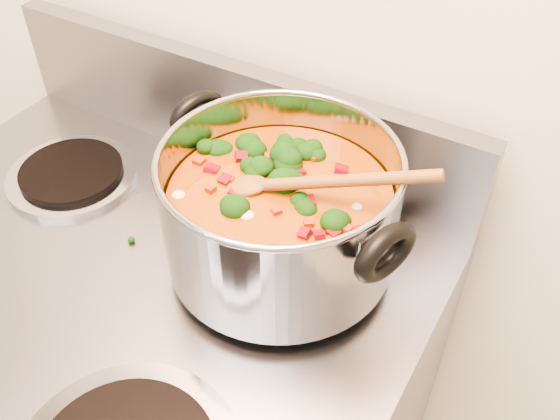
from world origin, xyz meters
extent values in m
cube|color=gray|center=(0.00, 1.46, 1.00)|extent=(0.74, 0.03, 0.16)
cylinder|color=#A5A5AD|center=(-0.17, 1.31, 0.92)|extent=(0.18, 0.18, 0.01)
cylinder|color=black|center=(-0.17, 1.31, 0.93)|extent=(0.15, 0.15, 0.01)
cylinder|color=#A5A5AD|center=(0.18, 1.31, 0.92)|extent=(0.18, 0.18, 0.01)
cylinder|color=black|center=(0.18, 1.31, 0.93)|extent=(0.15, 0.15, 0.01)
cylinder|color=#9F9FA6|center=(0.17, 1.31, 1.01)|extent=(0.27, 0.27, 0.15)
torus|color=#9F9FA6|center=(0.17, 1.31, 1.08)|extent=(0.27, 0.27, 0.01)
cylinder|color=#953D0D|center=(0.17, 1.31, 0.99)|extent=(0.26, 0.26, 0.10)
torus|color=black|center=(0.02, 1.36, 1.06)|extent=(0.04, 0.08, 0.08)
torus|color=black|center=(0.31, 1.26, 1.06)|extent=(0.04, 0.08, 0.08)
ellipsoid|color=black|center=(0.18, 1.27, 1.04)|extent=(0.04, 0.04, 0.03)
ellipsoid|color=black|center=(0.13, 1.27, 1.04)|extent=(0.04, 0.04, 0.03)
ellipsoid|color=black|center=(0.10, 1.33, 1.04)|extent=(0.04, 0.04, 0.03)
ellipsoid|color=black|center=(0.15, 1.41, 1.04)|extent=(0.04, 0.04, 0.03)
ellipsoid|color=black|center=(0.12, 1.24, 1.04)|extent=(0.04, 0.04, 0.03)
ellipsoid|color=black|center=(0.18, 1.34, 1.04)|extent=(0.04, 0.04, 0.03)
ellipsoid|color=black|center=(0.13, 1.42, 1.04)|extent=(0.04, 0.04, 0.03)
ellipsoid|color=black|center=(0.21, 1.29, 1.04)|extent=(0.04, 0.04, 0.03)
ellipsoid|color=black|center=(0.06, 1.34, 1.04)|extent=(0.04, 0.04, 0.03)
ellipsoid|color=black|center=(0.17, 1.35, 1.04)|extent=(0.04, 0.04, 0.03)
ellipsoid|color=#A00518|center=(0.17, 1.43, 1.04)|extent=(0.01, 0.01, 0.01)
ellipsoid|color=#A00518|center=(0.24, 1.32, 1.04)|extent=(0.01, 0.01, 0.01)
ellipsoid|color=#A00518|center=(0.26, 1.36, 1.04)|extent=(0.01, 0.01, 0.01)
ellipsoid|color=#A00518|center=(0.07, 1.28, 1.04)|extent=(0.01, 0.01, 0.01)
ellipsoid|color=#A00518|center=(0.08, 1.26, 1.04)|extent=(0.01, 0.01, 0.01)
ellipsoid|color=#A00518|center=(0.26, 1.33, 1.04)|extent=(0.01, 0.01, 0.01)
ellipsoid|color=#A00518|center=(0.21, 1.21, 1.04)|extent=(0.01, 0.01, 0.01)
ellipsoid|color=#A00518|center=(0.20, 1.31, 1.04)|extent=(0.01, 0.01, 0.01)
ellipsoid|color=#A00518|center=(0.15, 1.35, 1.04)|extent=(0.01, 0.01, 0.01)
ellipsoid|color=#A00518|center=(0.08, 1.33, 1.04)|extent=(0.01, 0.01, 0.01)
ellipsoid|color=#A00518|center=(0.18, 1.34, 1.04)|extent=(0.01, 0.01, 0.01)
ellipsoid|color=#A00518|center=(0.10, 1.25, 1.04)|extent=(0.01, 0.01, 0.01)
ellipsoid|color=#A62C09|center=(0.17, 1.41, 1.04)|extent=(0.01, 0.01, 0.01)
ellipsoid|color=#A62C09|center=(0.23, 1.39, 1.04)|extent=(0.01, 0.01, 0.01)
ellipsoid|color=#A62C09|center=(0.14, 1.35, 1.04)|extent=(0.01, 0.01, 0.01)
ellipsoid|color=#A62C09|center=(0.16, 1.40, 1.04)|extent=(0.01, 0.01, 0.01)
ellipsoid|color=#A62C09|center=(0.16, 1.38, 1.04)|extent=(0.01, 0.01, 0.01)
ellipsoid|color=#A62C09|center=(0.21, 1.24, 1.04)|extent=(0.01, 0.01, 0.01)
ellipsoid|color=#A62C09|center=(0.23, 1.26, 1.04)|extent=(0.01, 0.01, 0.01)
ellipsoid|color=#A62C09|center=(0.14, 1.37, 1.04)|extent=(0.01, 0.01, 0.01)
ellipsoid|color=#A62C09|center=(0.18, 1.32, 1.04)|extent=(0.01, 0.01, 0.01)
ellipsoid|color=#A62C09|center=(0.16, 1.42, 1.04)|extent=(0.01, 0.01, 0.01)
ellipsoid|color=#A62C09|center=(0.19, 1.40, 1.04)|extent=(0.01, 0.01, 0.01)
ellipsoid|color=#A62C09|center=(0.19, 1.28, 1.04)|extent=(0.01, 0.01, 0.01)
ellipsoid|color=beige|center=(0.23, 1.29, 1.04)|extent=(0.02, 0.02, 0.01)
ellipsoid|color=beige|center=(0.27, 1.37, 1.04)|extent=(0.02, 0.02, 0.01)
ellipsoid|color=beige|center=(0.18, 1.37, 1.04)|extent=(0.02, 0.02, 0.01)
ellipsoid|color=beige|center=(0.12, 1.39, 1.04)|extent=(0.02, 0.02, 0.01)
ellipsoid|color=beige|center=(0.19, 1.34, 1.04)|extent=(0.02, 0.02, 0.01)
ellipsoid|color=beige|center=(0.23, 1.23, 1.04)|extent=(0.02, 0.02, 0.01)
ellipsoid|color=beige|center=(0.15, 1.27, 1.04)|extent=(0.02, 0.02, 0.01)
ellipsoid|color=beige|center=(0.09, 1.40, 1.04)|extent=(0.02, 0.02, 0.01)
ellipsoid|color=beige|center=(0.11, 1.30, 1.04)|extent=(0.02, 0.02, 0.01)
ellipsoid|color=brown|center=(0.13, 1.30, 1.03)|extent=(0.07, 0.05, 0.03)
cylinder|color=brown|center=(0.23, 1.33, 1.07)|extent=(0.22, 0.07, 0.08)
ellipsoid|color=black|center=(0.25, 1.44, 0.92)|extent=(0.01, 0.01, 0.01)
ellipsoid|color=black|center=(0.02, 1.37, 0.92)|extent=(0.01, 0.01, 0.01)
camera|label=1|loc=(0.43, 0.86, 1.50)|focal=40.00mm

